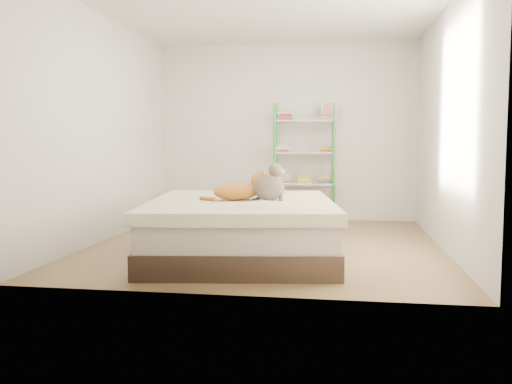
% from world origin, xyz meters
% --- Properties ---
extents(room, '(3.81, 4.21, 2.61)m').
position_xyz_m(room, '(0.00, 0.00, 1.30)').
color(room, olive).
rests_on(room, ground).
extents(bed, '(2.06, 2.44, 0.57)m').
position_xyz_m(bed, '(-0.16, -0.68, 0.28)').
color(bed, '#432F25').
rests_on(bed, ground).
extents(orange_cat, '(0.63, 0.51, 0.22)m').
position_xyz_m(orange_cat, '(-0.21, -0.74, 0.68)').
color(orange_cat, '#C18522').
rests_on(orange_cat, bed).
extents(grey_cat, '(0.35, 0.31, 0.37)m').
position_xyz_m(grey_cat, '(0.11, -0.71, 0.75)').
color(grey_cat, gray).
rests_on(grey_cat, bed).
extents(shelf_unit, '(0.89, 0.36, 1.74)m').
position_xyz_m(shelf_unit, '(0.31, 1.88, 0.85)').
color(shelf_unit, green).
rests_on(shelf_unit, ground).
extents(cardboard_box, '(0.59, 0.58, 0.45)m').
position_xyz_m(cardboard_box, '(-0.25, 0.54, 0.20)').
color(cardboard_box, '#B07E4E').
rests_on(cardboard_box, ground).
extents(white_bin, '(0.40, 0.37, 0.37)m').
position_xyz_m(white_bin, '(-1.65, 1.71, 0.19)').
color(white_bin, beige).
rests_on(white_bin, ground).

